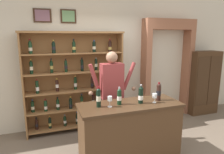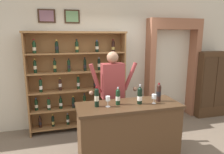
{
  "view_description": "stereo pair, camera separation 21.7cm",
  "coord_description": "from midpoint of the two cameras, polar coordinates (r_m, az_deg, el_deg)",
  "views": [
    {
      "loc": [
        -1.13,
        -2.79,
        2.04
      ],
      "look_at": [
        -0.04,
        0.39,
        1.35
      ],
      "focal_mm": 32.36,
      "sensor_mm": 36.0,
      "label": 1
    },
    {
      "loc": [
        -0.92,
        -2.86,
        2.04
      ],
      "look_at": [
        -0.04,
        0.39,
        1.35
      ],
      "focal_mm": 32.36,
      "sensor_mm": 36.0,
      "label": 2
    }
  ],
  "objects": [
    {
      "name": "back_wall",
      "position": [
        4.69,
        -6.13,
        5.43
      ],
      "size": [
        12.0,
        0.19,
        3.08
      ],
      "color": "beige",
      "rests_on": "ground"
    },
    {
      "name": "wine_glass_right",
      "position": [
        3.06,
        -2.69,
        -6.29
      ],
      "size": [
        0.07,
        0.07,
        0.17
      ],
      "color": "silver",
      "rests_on": "tasting_counter"
    },
    {
      "name": "tasting_counter",
      "position": [
        3.42,
        3.1,
        -15.34
      ],
      "size": [
        1.64,
        0.63,
        0.98
      ],
      "color": "#4C331E",
      "rests_on": "ground"
    },
    {
      "name": "tasting_bottle_riserva",
      "position": [
        3.05,
        -5.86,
        -5.72
      ],
      "size": [
        0.07,
        0.07,
        0.32
      ],
      "color": "black",
      "rests_on": "tasting_counter"
    },
    {
      "name": "wine_shelf",
      "position": [
        4.38,
        -11.89,
        -0.8
      ],
      "size": [
        2.08,
        0.35,
        2.12
      ],
      "color": "olive",
      "rests_on": "ground"
    },
    {
      "name": "shopkeeper",
      "position": [
        3.7,
        -1.72,
        -3.21
      ],
      "size": [
        0.92,
        0.22,
        1.76
      ],
      "color": "#2D3347",
      "rests_on": "ground"
    },
    {
      "name": "wine_glass_spare",
      "position": [
        3.3,
        10.13,
        -5.39
      ],
      "size": [
        0.07,
        0.07,
        0.15
      ],
      "color": "silver",
      "rests_on": "tasting_counter"
    },
    {
      "name": "tasting_bottle_rosso",
      "position": [
        3.41,
        11.28,
        -4.05
      ],
      "size": [
        0.08,
        0.08,
        0.31
      ],
      "color": "black",
      "rests_on": "tasting_counter"
    },
    {
      "name": "tasting_bottle_brunello",
      "position": [
        3.15,
        0.11,
        -5.51
      ],
      "size": [
        0.07,
        0.07,
        0.28
      ],
      "color": "black",
      "rests_on": "tasting_counter"
    },
    {
      "name": "tasting_bottle_vin_santo",
      "position": [
        3.22,
        6.22,
        -5.06
      ],
      "size": [
        0.08,
        0.08,
        0.31
      ],
      "color": "black",
      "rests_on": "tasting_counter"
    },
    {
      "name": "side_cabinet",
      "position": [
        5.78,
        23.26,
        -1.45
      ],
      "size": [
        0.8,
        0.4,
        1.65
      ],
      "color": "#422B19",
      "rests_on": "ground"
    },
    {
      "name": "archway_doorway",
      "position": [
        5.3,
        13.64,
        4.06
      ],
      "size": [
        1.35,
        0.45,
        2.43
      ],
      "color": "#935B42",
      "rests_on": "ground"
    }
  ]
}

